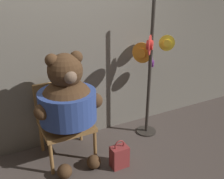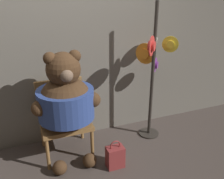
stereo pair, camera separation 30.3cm
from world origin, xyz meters
name	(u,v)px [view 2 (the right image)]	position (x,y,z in m)	size (l,w,h in m)	color
ground_plane	(85,157)	(0.00, 0.00, 0.00)	(14.00, 14.00, 0.00)	#4C423D
wall_back	(68,51)	(0.00, 0.59, 1.20)	(8.00, 0.10, 2.40)	slate
chair	(63,115)	(-0.17, 0.27, 0.49)	(0.58, 0.54, 0.90)	#9E703D
teddy_bear	(66,100)	(-0.16, 0.10, 0.76)	(0.77, 0.69, 1.33)	#4C331E
hat_display_rack	(153,70)	(1.00, 0.20, 0.96)	(0.43, 0.44, 1.80)	#332D28
handbag_on_ground	(115,157)	(0.29, -0.29, 0.14)	(0.20, 0.14, 0.35)	maroon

